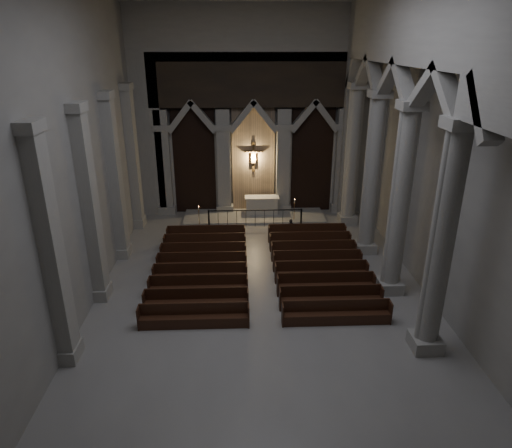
# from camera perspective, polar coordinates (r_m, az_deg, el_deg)

# --- Properties ---
(room) EXTENTS (24.00, 24.10, 12.00)m
(room) POSITION_cam_1_polar(r_m,az_deg,el_deg) (15.72, 1.23, 12.94)
(room) COLOR gray
(room) RESTS_ON ground
(sanctuary_wall) EXTENTS (14.00, 0.77, 12.00)m
(sanctuary_wall) POSITION_cam_1_polar(r_m,az_deg,el_deg) (27.27, -0.33, 14.66)
(sanctuary_wall) COLOR #9F9C94
(sanctuary_wall) RESTS_ON ground
(right_arcade) EXTENTS (1.00, 24.00, 12.00)m
(right_arcade) POSITION_cam_1_polar(r_m,az_deg,el_deg) (18.17, 19.08, 13.72)
(right_arcade) COLOR #9F9C94
(right_arcade) RESTS_ON ground
(left_pilasters) EXTENTS (0.60, 13.00, 8.03)m
(left_pilasters) POSITION_cam_1_polar(r_m,az_deg,el_deg) (20.79, -18.43, 3.57)
(left_pilasters) COLOR #9F9C94
(left_pilasters) RESTS_ON ground
(sanctuary_step) EXTENTS (8.50, 2.60, 0.15)m
(sanctuary_step) POSITION_cam_1_polar(r_m,az_deg,el_deg) (27.96, -0.23, 0.99)
(sanctuary_step) COLOR #9F9C94
(sanctuary_step) RESTS_ON ground
(altar) EXTENTS (2.09, 0.84, 1.06)m
(altar) POSITION_cam_1_polar(r_m,az_deg,el_deg) (28.09, 0.73, 2.42)
(altar) COLOR beige
(altar) RESTS_ON sanctuary_step
(altar_rail) EXTENTS (5.44, 0.09, 1.07)m
(altar_rail) POSITION_cam_1_polar(r_m,az_deg,el_deg) (26.30, -0.10, 1.09)
(altar_rail) COLOR black
(altar_rail) RESTS_ON ground
(candle_stand_left) EXTENTS (0.22, 0.22, 1.29)m
(candle_stand_left) POSITION_cam_1_polar(r_m,az_deg,el_deg) (26.58, -7.11, 0.32)
(candle_stand_left) COLOR olive
(candle_stand_left) RESTS_ON ground
(candle_stand_right) EXTENTS (0.24, 0.24, 1.44)m
(candle_stand_right) POSITION_cam_1_polar(r_m,az_deg,el_deg) (27.24, 4.77, 1.05)
(candle_stand_right) COLOR olive
(candle_stand_right) RESTS_ON ground
(pews) EXTENTS (9.57, 8.21, 0.93)m
(pews) POSITION_cam_1_polar(r_m,az_deg,el_deg) (20.99, 0.55, -5.77)
(pews) COLOR black
(pews) RESTS_ON ground
(worshipper) EXTENTS (0.44, 0.32, 1.09)m
(worshipper) POSITION_cam_1_polar(r_m,az_deg,el_deg) (24.87, 4.38, -0.63)
(worshipper) COLOR black
(worshipper) RESTS_ON ground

